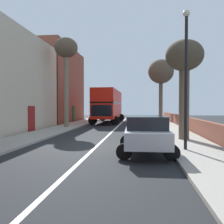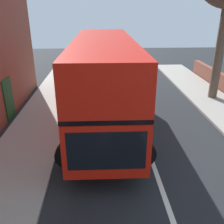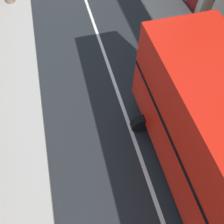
{
  "view_description": "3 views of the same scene",
  "coord_description": "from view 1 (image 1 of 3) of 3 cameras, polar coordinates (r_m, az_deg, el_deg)",
  "views": [
    {
      "loc": [
        2.2,
        -11.54,
        2.09
      ],
      "look_at": [
        -0.65,
        12.29,
        1.48
      ],
      "focal_mm": 36.62,
      "sensor_mm": 36.0,
      "label": 1
    },
    {
      "loc": [
        -1.87,
        6.19,
        5.25
      ],
      "look_at": [
        -1.48,
        14.02,
        1.93
      ],
      "focal_mm": 39.41,
      "sensor_mm": 36.0,
      "label": 2
    },
    {
      "loc": [
        1.74,
        16.86,
        7.82
      ],
      "look_at": [
        0.68,
        12.9,
        0.83
      ],
      "focal_mm": 31.99,
      "sensor_mm": 36.0,
      "label": 3
    }
  ],
  "objects": [
    {
      "name": "street_tree_left_2",
      "position": [
        22.74,
        -11.38,
        14.14
      ],
      "size": [
        2.19,
        2.19,
        8.47
      ],
      "color": "#7A6B56",
      "rests_on": "sidewalk_left"
    },
    {
      "name": "sidewalk_right",
      "position": [
        12.03,
        19.9,
        -8.34
      ],
      "size": [
        2.6,
        60.0,
        0.12
      ],
      "primitive_type": "cube",
      "color": "#9E998E",
      "rests_on": "ground"
    },
    {
      "name": "street_tree_right_3",
      "position": [
        32.45,
        12.11,
        9.62
      ],
      "size": [
        3.47,
        3.47,
        8.4
      ],
      "color": "brown",
      "rests_on": "sidewalk_right"
    },
    {
      "name": "ground_plane",
      "position": [
        11.94,
        -3.96,
        -8.62
      ],
      "size": [
        84.0,
        84.0,
        0.0
      ],
      "primitive_type": "plane",
      "color": "black"
    },
    {
      "name": "street_tree_right_1",
      "position": [
        14.56,
        17.62,
        11.7
      ],
      "size": [
        2.23,
        2.23,
        5.92
      ],
      "color": "brown",
      "rests_on": "sidewalk_right"
    },
    {
      "name": "double_decker_bus",
      "position": [
        28.82,
        -0.95,
        1.99
      ],
      "size": [
        3.61,
        10.15,
        4.06
      ],
      "color": "red",
      "rests_on": "ground"
    },
    {
      "name": "road_centre_line",
      "position": [
        11.93,
        -3.96,
        -8.61
      ],
      "size": [
        0.16,
        54.0,
        0.01
      ],
      "primitive_type": "cube",
      "color": "silver",
      "rests_on": "ground"
    },
    {
      "name": "parked_car_silver_right_0",
      "position": [
        10.15,
        8.5,
        -5.02
      ],
      "size": [
        2.5,
        4.2,
        1.67
      ],
      "color": "#B7BABF",
      "rests_on": "ground"
    },
    {
      "name": "sidewalk_left",
      "position": [
        13.7,
        -24.69,
        -7.19
      ],
      "size": [
        2.6,
        60.0,
        0.12
      ],
      "primitive_type": "cube",
      "color": "#9E998E",
      "rests_on": "ground"
    },
    {
      "name": "lamppost_right",
      "position": [
        11.02,
        18.01,
        10.35
      ],
      "size": [
        0.32,
        0.32,
        6.31
      ],
      "color": "black",
      "rests_on": "sidewalk_right"
    }
  ]
}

